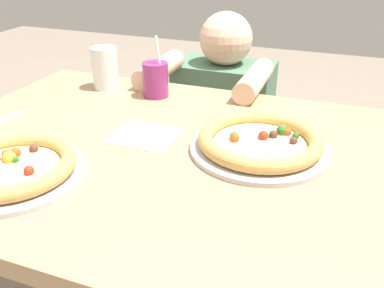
{
  "coord_description": "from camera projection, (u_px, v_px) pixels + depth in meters",
  "views": [
    {
      "loc": [
        0.36,
        -0.81,
        1.21
      ],
      "look_at": [
        0.06,
        -0.02,
        0.78
      ],
      "focal_mm": 39.64,
      "sensor_mm": 36.0,
      "label": 1
    }
  ],
  "objects": [
    {
      "name": "dining_table",
      "position": [
        170.0,
        188.0,
        1.05
      ],
      "size": [
        1.24,
        0.88,
        0.75
      ],
      "color": "tan",
      "rests_on": "ground"
    },
    {
      "name": "paper_napkin",
      "position": [
        144.0,
        136.0,
        1.06
      ],
      "size": [
        0.16,
        0.15,
        0.0
      ],
      "primitive_type": "cube",
      "rotation": [
        0.0,
        0.0,
        -0.03
      ],
      "color": "white",
      "rests_on": "dining_table"
    },
    {
      "name": "drink_cup_colored",
      "position": [
        156.0,
        79.0,
        1.29
      ],
      "size": [
        0.08,
        0.08,
        0.19
      ],
      "color": "#8C2D72",
      "rests_on": "dining_table"
    },
    {
      "name": "water_cup_clear",
      "position": [
        105.0,
        67.0,
        1.35
      ],
      "size": [
        0.08,
        0.08,
        0.13
      ],
      "color": "silver",
      "rests_on": "dining_table"
    },
    {
      "name": "pizza_near",
      "position": [
        12.0,
        168.0,
        0.88
      ],
      "size": [
        0.3,
        0.3,
        0.04
      ],
      "color": "#B7B7BC",
      "rests_on": "dining_table"
    },
    {
      "name": "diner_seated",
      "position": [
        222.0,
        141.0,
        1.73
      ],
      "size": [
        0.4,
        0.52,
        0.95
      ],
      "color": "#333847",
      "rests_on": "ground"
    },
    {
      "name": "pizza_far",
      "position": [
        260.0,
        142.0,
        0.98
      ],
      "size": [
        0.32,
        0.32,
        0.05
      ],
      "color": "#B7B7BC",
      "rests_on": "dining_table"
    }
  ]
}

